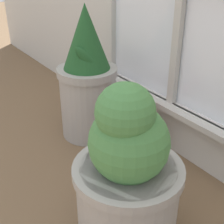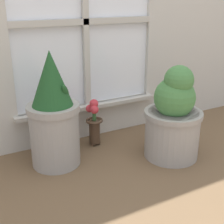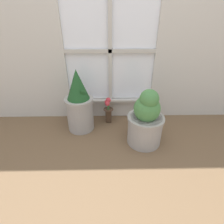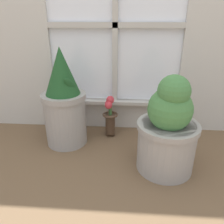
% 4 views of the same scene
% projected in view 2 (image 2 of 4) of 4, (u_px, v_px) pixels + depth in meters
% --- Properties ---
extents(ground_plane, '(10.00, 10.00, 0.00)m').
position_uv_depth(ground_plane, '(142.00, 183.00, 1.58)').
color(ground_plane, brown).
extents(potted_plant_left, '(0.28, 0.28, 0.64)m').
position_uv_depth(potted_plant_left, '(54.00, 115.00, 1.67)').
color(potted_plant_left, '#9E9993').
rests_on(potted_plant_left, ground_plane).
extents(potted_plant_right, '(0.33, 0.33, 0.54)m').
position_uv_depth(potted_plant_right, '(173.00, 118.00, 1.77)').
color(potted_plant_right, '#9E9993').
rests_on(potted_plant_right, ground_plane).
extents(flower_vase, '(0.11, 0.11, 0.30)m').
position_uv_depth(flower_vase, '(94.00, 122.00, 1.93)').
color(flower_vase, '#473323').
rests_on(flower_vase, ground_plane).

